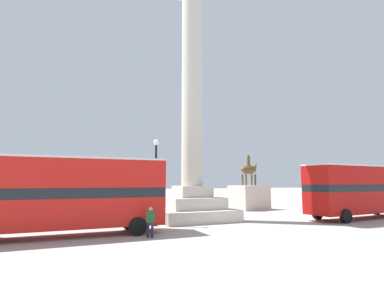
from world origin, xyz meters
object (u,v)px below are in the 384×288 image
object	(u,v)px
bus_b	(66,192)
street_lamp	(156,178)
pedestrian_near_lamp	(150,221)
equestrian_statue	(249,195)
monument_column	(192,137)
bus_a	(361,189)

from	to	relation	value
bus_b	street_lamp	xyz separation A→B (m)	(5.66, 2.03, 0.82)
pedestrian_near_lamp	street_lamp	bearing A→B (deg)	-79.38
equestrian_statue	street_lamp	xyz separation A→B (m)	(-12.73, -7.85, 1.64)
bus_b	pedestrian_near_lamp	distance (m)	4.93
bus_b	monument_column	bearing A→B (deg)	23.55
pedestrian_near_lamp	bus_a	bearing A→B (deg)	-145.31
monument_column	street_lamp	size ratio (longest dim) A/B	3.57
bus_b	pedestrian_near_lamp	size ratio (longest dim) A/B	6.63
monument_column	bus_b	distance (m)	10.90
monument_column	pedestrian_near_lamp	bearing A→B (deg)	-129.24
monument_column	bus_a	world-z (taller)	monument_column
street_lamp	pedestrian_near_lamp	bearing A→B (deg)	-109.24
bus_a	pedestrian_near_lamp	world-z (taller)	bus_a
monument_column	equestrian_statue	world-z (taller)	monument_column
bus_b	pedestrian_near_lamp	bearing A→B (deg)	-25.54
bus_a	street_lamp	xyz separation A→B (m)	(-16.74, 2.49, 0.83)
monument_column	pedestrian_near_lamp	size ratio (longest dim) A/B	12.97
street_lamp	bus_a	bearing A→B (deg)	-8.47
equestrian_statue	pedestrian_near_lamp	size ratio (longest dim) A/B	3.66
bus_b	street_lamp	world-z (taller)	street_lamp
monument_column	equestrian_statue	distance (m)	11.92
equestrian_statue	bus_b	bearing A→B (deg)	-163.53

